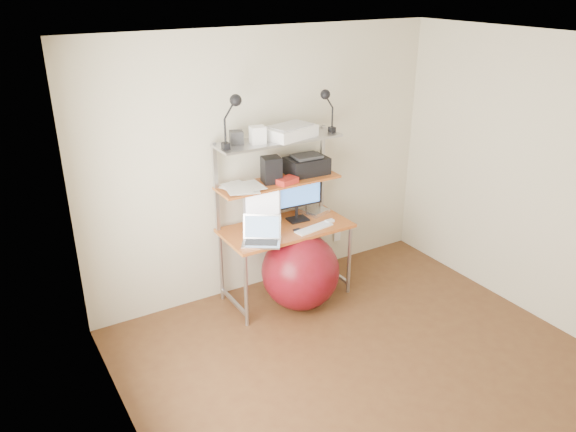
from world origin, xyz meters
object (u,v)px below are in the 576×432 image
monitor_silver (262,206)px  exercise_ball (300,271)px  printer (307,165)px  laptop (262,236)px  monitor_black (297,193)px

monitor_silver → exercise_ball: size_ratio=0.55×
exercise_ball → printer: bearing=52.0°
laptop → exercise_ball: 0.57m
monitor_silver → exercise_ball: monitor_silver is taller
monitor_black → printer: printer is taller
laptop → exercise_ball: (0.37, -0.06, -0.43)m
laptop → printer: size_ratio=1.06×
laptop → printer: bearing=59.9°
printer → exercise_ball: bearing=-125.5°
printer → exercise_ball: (-0.31, -0.39, -0.87)m
monitor_silver → printer: size_ratio=1.00×
monitor_black → laptop: (-0.52, -0.26, -0.22)m
monitor_silver → exercise_ball: 0.70m
monitor_black → laptop: 0.62m
monitor_black → laptop: bearing=-150.1°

